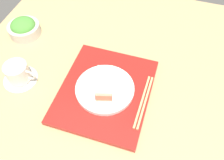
# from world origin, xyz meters

# --- Properties ---
(ground_plane) EXTENTS (1.40, 1.00, 0.03)m
(ground_plane) POSITION_xyz_m (0.00, 0.00, -0.01)
(ground_plane) COLOR tan
(serving_tray) EXTENTS (0.36, 0.31, 0.02)m
(serving_tray) POSITION_xyz_m (0.06, -0.06, 0.01)
(serving_tray) COLOR maroon
(serving_tray) RESTS_ON ground_plane
(sandwich_plate) EXTENTS (0.20, 0.20, 0.02)m
(sandwich_plate) POSITION_xyz_m (0.05, -0.06, 0.02)
(sandwich_plate) COLOR white
(sandwich_plate) RESTS_ON serving_tray
(sandwich_near) EXTENTS (0.08, 0.07, 0.06)m
(sandwich_near) POSITION_xyz_m (0.03, -0.07, 0.06)
(sandwich_near) COLOR #EFE5C1
(sandwich_near) RESTS_ON sandwich_plate
(sandwich_far) EXTENTS (0.08, 0.07, 0.05)m
(sandwich_far) POSITION_xyz_m (0.08, -0.06, 0.06)
(sandwich_far) COLOR beige
(sandwich_far) RESTS_ON sandwich_plate
(salad_bowl) EXTENTS (0.13, 0.13, 0.07)m
(salad_bowl) POSITION_xyz_m (0.24, 0.36, 0.03)
(salad_bowl) COLOR beige
(salad_bowl) RESTS_ON ground_plane
(chopsticks_pair) EXTENTS (0.21, 0.02, 0.01)m
(chopsticks_pair) POSITION_xyz_m (0.05, -0.20, 0.02)
(chopsticks_pair) COLOR tan
(chopsticks_pair) RESTS_ON serving_tray
(coffee_cup) EXTENTS (0.12, 0.13, 0.08)m
(coffee_cup) POSITION_xyz_m (0.02, 0.25, 0.04)
(coffee_cup) COLOR silver
(coffee_cup) RESTS_ON ground_plane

